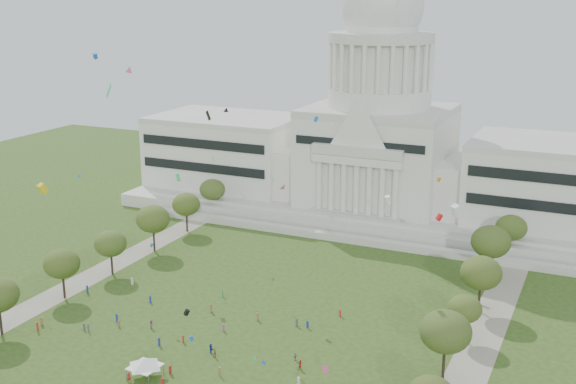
% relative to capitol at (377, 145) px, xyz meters
% --- Properties ---
extents(ground, '(400.00, 400.00, 0.00)m').
position_rel_capitol_xyz_m(ground, '(0.00, -113.59, -22.30)').
color(ground, '#2E4816').
rests_on(ground, ground).
extents(capitol, '(160.00, 64.50, 91.30)m').
position_rel_capitol_xyz_m(capitol, '(0.00, 0.00, 0.00)').
color(capitol, '#BBB9AE').
rests_on(capitol, ground).
extents(path_left, '(8.00, 160.00, 0.04)m').
position_rel_capitol_xyz_m(path_left, '(-48.00, -83.59, -22.28)').
color(path_left, gray).
rests_on(path_left, ground).
extents(path_right, '(8.00, 160.00, 0.04)m').
position_rel_capitol_xyz_m(path_right, '(48.00, -83.59, -22.28)').
color(path_right, gray).
rests_on(path_right, ground).
extents(row_tree_l_2, '(8.42, 8.42, 11.97)m').
position_rel_capitol_xyz_m(row_tree_l_2, '(-45.04, -96.29, -13.79)').
color(row_tree_l_2, black).
rests_on(row_tree_l_2, ground).
extents(row_tree_r_2, '(9.55, 9.55, 13.58)m').
position_rel_capitol_xyz_m(row_tree_r_2, '(44.17, -96.15, -12.64)').
color(row_tree_r_2, black).
rests_on(row_tree_r_2, ground).
extents(row_tree_l_3, '(8.12, 8.12, 11.55)m').
position_rel_capitol_xyz_m(row_tree_l_3, '(-44.09, -79.67, -14.09)').
color(row_tree_l_3, black).
rests_on(row_tree_l_3, ground).
extents(row_tree_r_3, '(7.01, 7.01, 9.98)m').
position_rel_capitol_xyz_m(row_tree_r_3, '(44.40, -79.10, -15.21)').
color(row_tree_r_3, black).
rests_on(row_tree_r_3, ground).
extents(row_tree_l_4, '(9.29, 9.29, 13.21)m').
position_rel_capitol_xyz_m(row_tree_l_4, '(-44.08, -61.17, -12.90)').
color(row_tree_l_4, black).
rests_on(row_tree_l_4, ground).
extents(row_tree_r_4, '(9.19, 9.19, 13.06)m').
position_rel_capitol_xyz_m(row_tree_r_4, '(44.76, -63.55, -13.01)').
color(row_tree_r_4, black).
rests_on(row_tree_r_4, ground).
extents(row_tree_l_5, '(8.33, 8.33, 11.85)m').
position_rel_capitol_xyz_m(row_tree_l_5, '(-45.22, -42.58, -13.88)').
color(row_tree_l_5, black).
rests_on(row_tree_l_5, ground).
extents(row_tree_r_5, '(9.82, 9.82, 13.96)m').
position_rel_capitol_xyz_m(row_tree_r_5, '(43.49, -43.40, -12.37)').
color(row_tree_r_5, black).
rests_on(row_tree_r_5, ground).
extents(row_tree_l_6, '(8.19, 8.19, 11.64)m').
position_rel_capitol_xyz_m(row_tree_l_6, '(-46.87, -24.45, -14.02)').
color(row_tree_l_6, black).
rests_on(row_tree_l_6, ground).
extents(row_tree_r_6, '(8.42, 8.42, 11.97)m').
position_rel_capitol_xyz_m(row_tree_r_6, '(45.96, -25.46, -13.79)').
color(row_tree_r_6, black).
rests_on(row_tree_r_6, ground).
extents(event_tent, '(7.68, 7.68, 4.05)m').
position_rel_capitol_xyz_m(event_tent, '(-6.34, -118.57, -19.15)').
color(event_tent, '#4C4C4C').
rests_on(event_tent, ground).
extents(person_2, '(1.01, 1.12, 1.96)m').
position_rel_capitol_xyz_m(person_2, '(18.77, -103.88, -21.32)').
color(person_2, '#B21E1E').
rests_on(person_2, ground).
extents(person_4, '(0.97, 1.22, 1.83)m').
position_rel_capitol_xyz_m(person_4, '(1.63, -106.63, -21.38)').
color(person_4, olive).
rests_on(person_4, ground).
extents(person_5, '(1.95, 1.65, 2.00)m').
position_rel_capitol_xyz_m(person_5, '(0.01, -105.40, -21.29)').
color(person_5, navy).
rests_on(person_5, ground).
extents(person_7, '(0.88, 0.80, 1.96)m').
position_rel_capitol_xyz_m(person_7, '(-8.14, -121.19, -21.32)').
color(person_7, '#B21E1E').
rests_on(person_7, ground).
extents(person_8, '(1.06, 0.90, 1.87)m').
position_rel_capitol_xyz_m(person_8, '(-17.13, -101.14, -21.36)').
color(person_8, '#994C8C').
rests_on(person_8, ground).
extents(person_10, '(0.73, 0.98, 1.49)m').
position_rel_capitol_xyz_m(person_10, '(16.42, -101.05, -21.55)').
color(person_10, '#994C8C').
rests_on(person_10, ground).
extents(distant_crowd, '(63.38, 41.52, 1.95)m').
position_rel_capitol_xyz_m(distant_crowd, '(-13.44, -99.66, -21.42)').
color(distant_crowd, olive).
rests_on(distant_crowd, ground).
extents(kite_swarm, '(91.23, 94.79, 65.56)m').
position_rel_capitol_xyz_m(kite_swarm, '(5.87, -101.82, 7.36)').
color(kite_swarm, orange).
rests_on(kite_swarm, ground).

